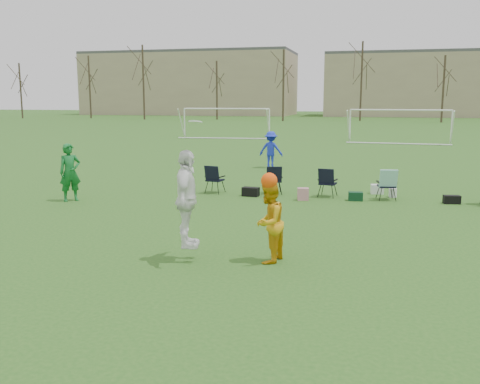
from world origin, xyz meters
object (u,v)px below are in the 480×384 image
(fielder_green_near, at_px, (70,172))
(fielder_blue, at_px, (271,150))
(goal_left, at_px, (226,114))
(goal_mid, at_px, (400,116))
(center_contest, at_px, (222,208))

(fielder_green_near, distance_m, fielder_blue, 10.82)
(goal_left, distance_m, goal_mid, 14.14)
(fielder_green_near, xyz_separation_m, goal_left, (-2.88, 28.86, 1.00))
(fielder_green_near, xyz_separation_m, fielder_blue, (4.63, 9.78, -0.06))
(fielder_blue, relative_size, goal_left, 0.23)
(center_contest, distance_m, goal_left, 35.17)
(center_contest, distance_m, goal_mid, 32.23)
(fielder_blue, height_order, goal_mid, goal_mid)
(fielder_blue, bearing_deg, goal_mid, -108.89)
(fielder_blue, relative_size, goal_mid, 0.23)
(goal_left, bearing_deg, center_contest, -79.54)
(fielder_blue, xyz_separation_m, center_contest, (1.86, -14.81, 0.23))
(fielder_blue, distance_m, center_contest, 14.93)
(fielder_green_near, distance_m, goal_left, 29.02)
(center_contest, bearing_deg, goal_left, 105.46)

